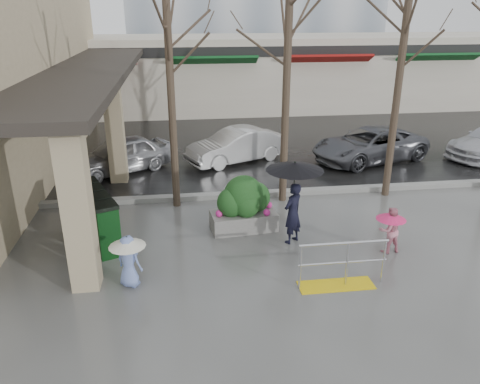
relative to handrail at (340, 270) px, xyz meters
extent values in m
plane|color=#51514F|center=(-1.36, 1.20, -0.38)|extent=(120.00, 120.00, 0.00)
cube|color=black|center=(-1.36, 23.20, -0.37)|extent=(120.00, 36.00, 0.01)
cube|color=gray|center=(-1.36, 5.20, -0.30)|extent=(120.00, 0.30, 0.15)
cube|color=#2D2823|center=(-6.16, 9.20, 3.25)|extent=(2.80, 18.00, 0.25)
cube|color=tan|center=(-5.26, 0.70, 1.37)|extent=(0.55, 0.55, 3.50)
cube|color=tan|center=(-5.26, 7.20, 1.37)|extent=(0.55, 0.55, 3.50)
cube|color=beige|center=(0.64, 19.20, 1.62)|extent=(34.00, 6.00, 4.00)
cube|color=maroon|center=(-7.36, 16.30, 2.47)|extent=(4.50, 1.68, 0.87)
cube|color=#0F4C1E|center=(-1.36, 16.30, 2.47)|extent=(4.50, 1.68, 0.87)
cube|color=maroon|center=(4.64, 16.30, 2.47)|extent=(4.50, 1.68, 0.87)
cube|color=#0F4C1E|center=(10.64, 16.30, 2.47)|extent=(4.50, 1.68, 0.87)
cube|color=black|center=(0.64, 16.30, 3.02)|extent=(34.00, 0.35, 0.50)
cube|color=yellow|center=(-0.06, 0.00, -0.37)|extent=(1.60, 0.50, 0.02)
cylinder|color=silver|center=(-0.86, 0.00, 0.12)|extent=(0.05, 0.05, 1.00)
cylinder|color=silver|center=(0.14, 0.00, 0.12)|extent=(0.05, 0.05, 1.00)
cylinder|color=silver|center=(0.94, 0.00, 0.12)|extent=(0.05, 0.05, 1.00)
cylinder|color=silver|center=(0.04, 0.00, 0.62)|extent=(1.90, 0.06, 0.06)
cylinder|color=silver|center=(0.04, 0.00, 0.17)|extent=(1.90, 0.04, 0.04)
cylinder|color=#382B21|center=(-3.36, 4.80, 3.02)|extent=(0.22, 0.22, 6.80)
cylinder|color=#382B21|center=(-0.16, 4.80, 3.12)|extent=(0.22, 0.22, 7.00)
cylinder|color=#382B21|center=(3.14, 4.80, 2.87)|extent=(0.22, 0.22, 6.50)
imported|color=black|center=(-0.53, 2.08, 0.40)|extent=(0.68, 0.65, 1.56)
cylinder|color=black|center=(-0.53, 2.08, 1.21)|extent=(0.02, 0.02, 0.99)
cone|color=black|center=(-0.53, 2.08, 1.61)|extent=(1.39, 1.39, 0.18)
sphere|color=black|center=(-0.53, 2.08, 1.72)|extent=(0.05, 0.05, 0.05)
imported|color=pink|center=(1.64, 1.28, 0.20)|extent=(0.61, 0.50, 1.15)
cylinder|color=black|center=(1.64, 1.28, 0.41)|extent=(0.02, 0.02, 0.50)
cone|color=#E92468|center=(1.64, 1.28, 0.57)|extent=(0.70, 0.70, 0.18)
sphere|color=black|center=(1.64, 1.28, 0.68)|extent=(0.05, 0.05, 0.05)
imported|color=#758CD1|center=(-4.36, 0.60, 0.20)|extent=(0.67, 0.60, 1.14)
cylinder|color=black|center=(-4.36, 0.60, 0.46)|extent=(0.02, 0.02, 0.53)
cone|color=silver|center=(-4.36, 0.60, 0.64)|extent=(0.76, 0.76, 0.18)
sphere|color=black|center=(-4.36, 0.60, 0.75)|extent=(0.05, 0.05, 0.05)
cube|color=gray|center=(-1.62, 2.98, -0.14)|extent=(1.78, 1.01, 0.47)
ellipsoid|color=#1A3912|center=(-1.62, 2.98, 0.56)|extent=(1.04, 0.93, 1.09)
sphere|color=#1A3912|center=(-1.95, 2.88, 0.43)|extent=(0.75, 0.75, 0.75)
sphere|color=#1A3912|center=(-1.29, 3.12, 0.45)|extent=(0.79, 0.79, 0.79)
cube|color=#0D3B13|center=(-4.96, 1.99, 0.23)|extent=(0.65, 0.65, 1.21)
cube|color=black|center=(-4.96, 1.99, 0.89)|extent=(0.69, 0.69, 0.09)
cube|color=black|center=(-5.19, 2.55, 0.23)|extent=(0.65, 0.65, 1.21)
cube|color=black|center=(-5.19, 2.55, 0.89)|extent=(0.69, 0.69, 0.09)
cube|color=#0C3617|center=(-5.42, 3.11, 0.23)|extent=(0.65, 0.65, 1.21)
cube|color=black|center=(-5.42, 3.11, 0.89)|extent=(0.69, 0.69, 0.09)
cube|color=black|center=(-5.64, 3.68, 0.23)|extent=(0.65, 0.65, 1.21)
cube|color=black|center=(-5.64, 3.68, 0.89)|extent=(0.69, 0.69, 0.09)
imported|color=#A7A7AC|center=(-5.31, 8.13, 0.25)|extent=(3.94, 3.16, 1.26)
imported|color=silver|center=(-1.08, 8.77, 0.25)|extent=(4.03, 2.80, 1.26)
imported|color=#55565C|center=(3.95, 8.24, 0.25)|extent=(4.96, 3.43, 1.26)
camera|label=1|loc=(-3.19, -8.12, 5.10)|focal=35.00mm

